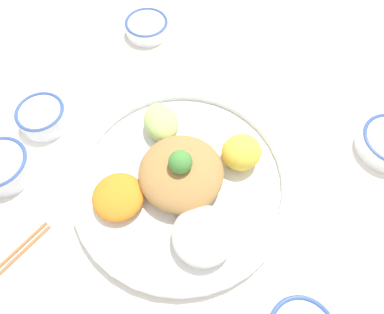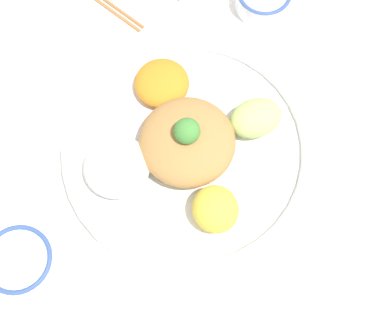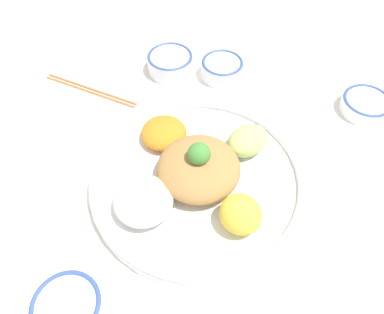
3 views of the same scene
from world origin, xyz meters
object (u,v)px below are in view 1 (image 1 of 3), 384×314
(salad_platter, at_px, (182,179))
(sauce_bowl_dark, at_px, (147,26))
(rice_bowl_plain, at_px, (43,116))
(sauce_bowl_far, at_px, (1,167))

(salad_platter, relative_size, sauce_bowl_dark, 3.87)
(rice_bowl_plain, xyz_separation_m, sauce_bowl_far, (0.05, 0.12, 0.00))
(salad_platter, height_order, rice_bowl_plain, salad_platter)
(sauce_bowl_dark, xyz_separation_m, rice_bowl_plain, (0.20, 0.27, 0.00))
(salad_platter, bearing_deg, rice_bowl_plain, -27.18)
(rice_bowl_plain, bearing_deg, sauce_bowl_dark, -126.98)
(sauce_bowl_far, bearing_deg, sauce_bowl_dark, -123.60)
(sauce_bowl_dark, bearing_deg, salad_platter, 101.82)
(rice_bowl_plain, bearing_deg, salad_platter, 152.82)
(sauce_bowl_far, bearing_deg, rice_bowl_plain, -114.73)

